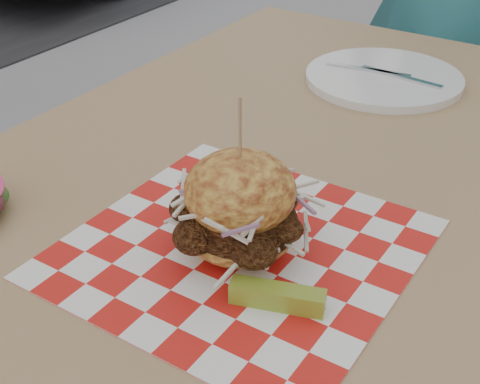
{
  "coord_description": "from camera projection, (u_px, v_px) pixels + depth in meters",
  "views": [
    {
      "loc": [
        0.14,
        -0.93,
        1.2
      ],
      "look_at": [
        -0.19,
        -0.42,
        0.82
      ],
      "focal_mm": 50.0,
      "sensor_mm": 36.0,
      "label": 1
    }
  ],
  "objects": [
    {
      "name": "patio_table",
      "position": [
        291.0,
        204.0,
        0.97
      ],
      "size": [
        0.8,
        1.2,
        0.75
      ],
      "color": "tan",
      "rests_on": "ground"
    },
    {
      "name": "pickle_spear",
      "position": [
        277.0,
        296.0,
        0.66
      ],
      "size": [
        0.1,
        0.05,
        0.02
      ],
      "primitive_type": "cube",
      "rotation": [
        0.0,
        0.0,
        0.32
      ],
      "color": "olive",
      "rests_on": "paper_liner"
    },
    {
      "name": "paper_liner",
      "position": [
        240.0,
        248.0,
        0.75
      ],
      "size": [
        0.36,
        0.36,
        0.0
      ],
      "primitive_type": "cube",
      "color": "red",
      "rests_on": "patio_table"
    },
    {
      "name": "place_setting",
      "position": [
        384.0,
        78.0,
        1.15
      ],
      "size": [
        0.27,
        0.27,
        0.02
      ],
      "color": "white",
      "rests_on": "patio_table"
    },
    {
      "name": "sandwich",
      "position": [
        240.0,
        210.0,
        0.72
      ],
      "size": [
        0.16,
        0.16,
        0.18
      ],
      "color": "gold",
      "rests_on": "paper_liner"
    }
  ]
}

